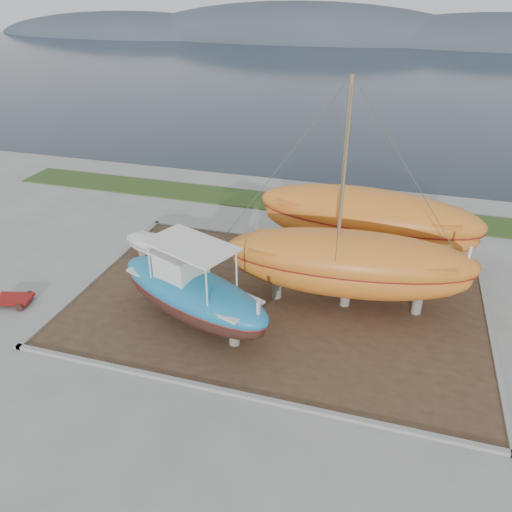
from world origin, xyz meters
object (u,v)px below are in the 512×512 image
(orange_sailboat, at_px, (355,203))
(white_dinghy, at_px, (160,249))
(blue_caique, at_px, (192,285))
(orange_bare_hull, at_px, (366,226))
(red_trailer, at_px, (14,301))

(orange_sailboat, bearing_deg, white_dinghy, 166.86)
(white_dinghy, height_order, orange_sailboat, orange_sailboat)
(blue_caique, distance_m, orange_bare_hull, 10.00)
(orange_sailboat, relative_size, orange_bare_hull, 0.95)
(orange_bare_hull, distance_m, red_trailer, 17.21)
(orange_bare_hull, bearing_deg, red_trailer, -144.35)
(white_dinghy, distance_m, orange_bare_hull, 10.69)
(blue_caique, xyz_separation_m, orange_sailboat, (5.98, 3.20, 3.05))
(blue_caique, distance_m, red_trailer, 8.69)
(blue_caique, height_order, orange_sailboat, orange_sailboat)
(red_trailer, bearing_deg, blue_caique, -7.22)
(blue_caique, relative_size, orange_sailboat, 0.73)
(orange_sailboat, distance_m, red_trailer, 15.78)
(white_dinghy, bearing_deg, orange_bare_hull, 30.21)
(blue_caique, distance_m, white_dinghy, 6.16)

